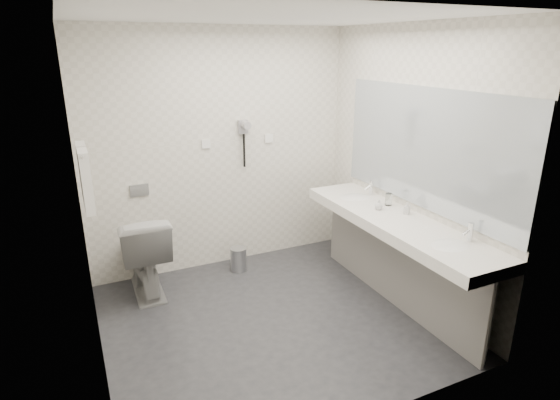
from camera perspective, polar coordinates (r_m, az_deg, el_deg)
floor at (r=4.21m, az=-1.01°, el=-14.58°), size 2.80×2.80×0.00m
ceiling at (r=3.53m, az=-1.26°, el=21.82°), size 2.80×2.80×0.00m
wall_back at (r=4.85m, az=-7.43°, el=5.93°), size 2.80×0.00×2.80m
wall_front at (r=2.61m, az=10.64°, el=-5.48°), size 2.80×0.00×2.80m
wall_left at (r=3.38m, az=-23.32°, el=-1.08°), size 0.00×2.60×2.60m
wall_right at (r=4.41m, az=15.76°, el=4.10°), size 0.00×2.60×2.60m
vanity_counter at (r=4.23m, az=14.13°, el=-2.79°), size 0.55×2.20×0.10m
vanity_panel at (r=4.41m, az=13.96°, el=-7.89°), size 0.03×2.15×0.75m
vanity_post_near at (r=3.80m, az=24.38°, el=-13.73°), size 0.06×0.06×0.75m
vanity_post_far at (r=5.19m, az=7.08°, el=-3.32°), size 0.06×0.06×0.75m
mirror at (r=4.21m, az=17.60°, el=6.07°), size 0.02×2.20×1.05m
basin_near at (r=3.78m, az=20.34°, el=-5.47°), size 0.40×0.31×0.05m
basin_far at (r=4.70m, az=9.24°, el=0.18°), size 0.40×0.31×0.05m
faucet_near at (r=3.88m, az=22.54°, el=-3.68°), size 0.04×0.04×0.15m
faucet_far at (r=4.79m, az=11.23°, el=1.52°), size 0.04×0.04×0.15m
soap_bottle_a at (r=4.31m, az=15.47°, el=-0.98°), size 0.07×0.07×0.11m
soap_bottle_b at (r=4.37m, az=12.14°, el=-0.58°), size 0.10×0.10×0.09m
glass_left at (r=4.50m, az=13.32°, el=0.08°), size 0.08×0.08×0.12m
toilet at (r=4.64m, az=-16.54°, el=-6.31°), size 0.48×0.82×0.82m
flush_plate at (r=4.74m, az=-17.04°, el=1.18°), size 0.18×0.02×0.12m
pedal_bin at (r=4.99m, az=-5.16°, el=-7.38°), size 0.22×0.22×0.24m
bin_lid at (r=4.93m, az=-5.21°, el=-6.03°), size 0.17×0.17×0.02m
towel_rail at (r=3.84m, az=-23.56°, el=5.77°), size 0.02×0.62×0.02m
towel_near at (r=3.76m, az=-22.88°, el=2.12°), size 0.07×0.24×0.48m
towel_far at (r=4.03m, az=-23.11°, el=3.12°), size 0.07×0.24×0.48m
dryer_cradle at (r=4.86m, az=-4.61°, el=9.04°), size 0.10×0.04×0.14m
dryer_barrel at (r=4.79m, az=-4.31°, el=9.27°), size 0.08×0.14×0.08m
dryer_cord at (r=4.89m, az=-4.47°, el=6.13°), size 0.02×0.02×0.35m
switch_plate_a at (r=4.78m, az=-9.16°, el=6.88°), size 0.09×0.02×0.09m
switch_plate_b at (r=5.01m, az=-1.40°, el=7.65°), size 0.09×0.02×0.09m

